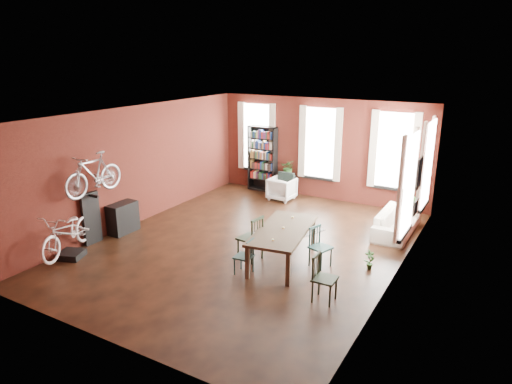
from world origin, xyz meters
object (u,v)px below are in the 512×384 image
Objects in this scene: dining_chair_b at (250,238)px; dining_chair_d at (321,247)px; bicycle_floor at (65,213)px; dining_chair_a at (244,256)px; dining_chair_c at (325,279)px; console_table at (123,218)px; white_armchair at (282,188)px; plant_stand at (289,185)px; bike_trainer at (71,255)px; cream_sofa at (397,218)px; dining_table at (283,245)px; bookshelf at (263,159)px.

dining_chair_d is (1.52, 0.45, -0.07)m from dining_chair_b.
bicycle_floor is (-3.62, -2.00, 0.57)m from dining_chair_b.
bicycle_floor is at bearing -74.16° from dining_chair_a.
dining_chair_c is 5.90m from console_table.
white_armchair reaches higher than plant_stand.
dining_chair_a is 4.08m from bike_trainer.
cream_sofa is 1.10× the size of bicycle_floor.
dining_chair_d reaches higher than dining_table.
bookshelf reaches higher than bicycle_floor.
bookshelf is 3.32× the size of plant_stand.
dining_chair_c reaches higher than cream_sofa.
dining_chair_a is 0.85× the size of dining_chair_c.
bookshelf reaches higher than white_armchair.
cream_sofa is at bearing -1.71° from dining_chair_d.
dining_table is at bearing 27.70° from bike_trainer.
dining_chair_a is at bearing 82.23° from dining_chair_c.
dining_chair_a is at bearing -64.59° from bookshelf.
cream_sofa reaches higher than dining_chair_a.
bicycle_floor is (-4.31, -2.28, 0.70)m from dining_table.
bicycle_floor is (0.10, -1.76, 0.69)m from console_table.
white_armchair is (-1.39, 4.36, -0.13)m from dining_chair_b.
dining_chair_c is (1.46, -1.17, 0.07)m from dining_table.
dining_chair_c reaches higher than dining_chair_d.
white_armchair is at bearing 70.65° from bike_trainer.
dining_chair_c is (1.91, -0.21, 0.07)m from dining_chair_a.
bike_trainer is 0.77× the size of plant_stand.
dining_chair_a is at bearing 150.06° from cream_sofa.
white_armchair is at bearing 32.49° from dining_chair_c.
dining_chair_c is 5.91m from bicycle_floor.
cream_sofa is (0.36, 4.15, -0.05)m from dining_chair_c.
bike_trainer is at bearing -107.66° from plant_stand.
dining_chair_a is at bearing 149.31° from dining_chair_d.
bookshelf is 7.12m from bike_trainer.
dining_table is 1.06m from dining_chair_a.
console_table is 0.42× the size of bicycle_floor.
dining_table is 3.50m from cream_sofa.
dining_chair_d is at bearing 7.29° from bicycle_floor.
plant_stand is 0.35× the size of bicycle_floor.
dining_chair_c is 0.49× the size of bicycle_floor.
dining_chair_a is 1.92m from dining_chair_c.
dining_table is 4.93m from bicycle_floor.
bookshelf is at bearing 76.17° from console_table.
console_table is at bearing 115.27° from dining_chair_d.
dining_chair_d is 0.41× the size of bookshelf.
dining_chair_d is 0.43× the size of cream_sofa.
bookshelf reaches higher than bike_trainer.
bookshelf is at bearing 36.59° from dining_chair_c.
white_armchair reaches higher than dining_table.
dining_chair_b is at bearing 142.42° from cream_sofa.
dining_chair_a reaches higher than bike_trainer.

